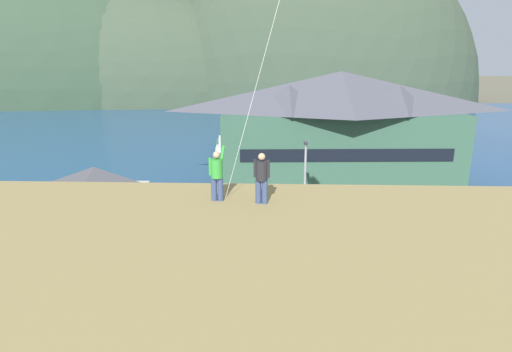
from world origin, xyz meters
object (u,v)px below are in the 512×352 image
(parked_car_corner_spot, at_px, (313,233))
(parked_car_front_row_end, at_px, (496,234))
(wharf_dock, at_px, (253,154))
(moored_boat_outer_mooring, at_px, (282,153))
(person_kite_flyer, at_px, (217,174))
(parked_car_back_row_right, at_px, (222,231))
(person_companion, at_px, (262,177))
(parked_car_front_row_silver, at_px, (145,260))
(parked_car_back_row_left, at_px, (0,271))
(storage_shed_near_lot, at_px, (97,199))
(moored_boat_inner_slip, at_px, (223,157))
(moored_boat_wharfside, at_px, (226,147))
(harbor_lodge, at_px, (339,128))
(parked_car_mid_row_center, at_px, (422,264))
(parking_light_pole, at_px, (305,176))
(parked_car_mid_row_far, at_px, (402,229))
(parked_car_front_row_red, at_px, (294,278))

(parked_car_corner_spot, distance_m, parked_car_front_row_end, 11.88)
(wharf_dock, height_order, moored_boat_outer_mooring, moored_boat_outer_mooring)
(moored_boat_outer_mooring, xyz_separation_m, parked_car_front_row_end, (13.37, -25.50, 0.34))
(moored_boat_outer_mooring, height_order, person_kite_flyer, person_kite_flyer)
(parked_car_back_row_right, bearing_deg, person_companion, -76.68)
(parked_car_front_row_silver, bearing_deg, parked_car_back_row_left, -167.29)
(storage_shed_near_lot, relative_size, person_kite_flyer, 3.81)
(moored_boat_inner_slip, height_order, person_kite_flyer, person_kite_flyer)
(moored_boat_inner_slip, distance_m, parked_car_back_row_left, 30.48)
(moored_boat_wharfside, bearing_deg, harbor_lodge, -51.39)
(parked_car_mid_row_center, bearing_deg, parked_car_front_row_silver, 179.99)
(parked_car_back_row_left, height_order, parking_light_pole, parking_light_pole)
(wharf_dock, xyz_separation_m, person_kite_flyer, (0.52, -38.71, 7.92))
(storage_shed_near_lot, distance_m, parked_car_mid_row_far, 21.16)
(parked_car_back_row_left, distance_m, parked_car_corner_spot, 18.23)
(parked_car_back_row_right, distance_m, parked_car_front_row_end, 17.89)
(storage_shed_near_lot, height_order, parked_car_front_row_end, storage_shed_near_lot)
(person_kite_flyer, bearing_deg, parked_car_front_row_red, 62.82)
(parking_light_pole, bearing_deg, moored_boat_inner_slip, 113.96)
(harbor_lodge, height_order, storage_shed_near_lot, harbor_lodge)
(parked_car_front_row_red, xyz_separation_m, parked_car_corner_spot, (1.53, 5.94, 0.00))
(parked_car_mid_row_far, bearing_deg, moored_boat_wharfside, 117.31)
(parked_car_mid_row_far, height_order, person_kite_flyer, person_kite_flyer)
(storage_shed_near_lot, xyz_separation_m, parked_car_back_row_left, (-2.20, -8.01, -1.45))
(storage_shed_near_lot, relative_size, moored_boat_inner_slip, 1.04)
(moored_boat_outer_mooring, distance_m, parked_car_front_row_red, 31.79)
(parked_car_front_row_red, xyz_separation_m, parked_car_back_row_left, (-15.75, 0.12, 0.00))
(moored_boat_wharfside, xyz_separation_m, moored_boat_outer_mooring, (7.35, -3.82, 0.00))
(harbor_lodge, xyz_separation_m, parked_car_back_row_left, (-20.80, -19.98, -4.74))
(person_companion, bearing_deg, parked_car_front_row_red, 76.00)
(parked_car_back_row_left, relative_size, parked_car_front_row_end, 1.01)
(moored_boat_outer_mooring, bearing_deg, storage_shed_near_lot, -119.86)
(wharf_dock, distance_m, parked_car_front_row_silver, 31.26)
(moored_boat_wharfside, height_order, parking_light_pole, parking_light_pole)
(storage_shed_near_lot, bearing_deg, parked_car_corner_spot, -8.27)
(parked_car_back_row_left, bearing_deg, person_companion, -24.27)
(harbor_lodge, distance_m, parked_car_front_row_silver, 23.19)
(parked_car_back_row_right, bearing_deg, parked_car_front_row_silver, -132.13)
(parked_car_front_row_red, relative_size, parked_car_back_row_left, 1.00)
(parking_light_pole, bearing_deg, harbor_lodge, 68.00)
(parked_car_mid_row_center, relative_size, parked_car_front_row_end, 0.99)
(moored_boat_inner_slip, relative_size, person_companion, 3.90)
(parked_car_front_row_red, bearing_deg, storage_shed_near_lot, 149.05)
(moored_boat_wharfside, xyz_separation_m, parked_car_front_row_end, (20.72, -29.31, 0.34))
(parking_light_pole, distance_m, person_kite_flyer, 17.89)
(moored_boat_outer_mooring, relative_size, person_companion, 4.72)
(moored_boat_inner_slip, bearing_deg, parked_car_back_row_left, -106.64)
(parked_car_mid_row_center, bearing_deg, moored_boat_inner_slip, 117.25)
(parked_car_front_row_end, bearing_deg, harbor_lodge, 121.14)
(parked_car_back_row_right, xyz_separation_m, parking_light_pole, (5.74, 4.63, 2.60))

